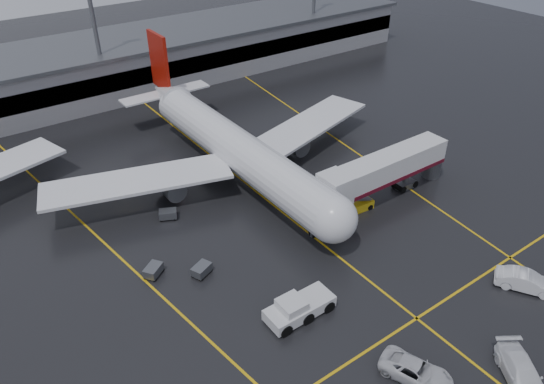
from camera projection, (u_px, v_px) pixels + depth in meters
ground at (276, 207)px, 61.92m from camera, size 220.00×220.00×0.00m
apron_line_centre at (276, 207)px, 61.92m from camera, size 0.25×90.00×0.02m
apron_line_stop at (417, 318)px, 46.95m from camera, size 60.00×0.25×0.02m
apron_line_left at (84, 224)px, 58.97m from camera, size 9.99×69.35×0.02m
apron_line_right at (333, 137)px, 77.50m from camera, size 7.57×69.64×0.02m
terminal at (120, 64)px, 92.17m from camera, size 122.00×19.00×8.60m
light_mast_mid at (93, 17)px, 80.14m from camera, size 3.00×1.20×25.45m
main_airliner at (232, 146)px, 66.22m from camera, size 48.80×45.60×14.10m
jet_bridge at (385, 170)px, 61.48m from camera, size 19.90×3.40×6.05m
pushback_tractor at (298, 308)px, 46.74m from camera, size 6.65×2.86×2.37m
belt_loader at (359, 206)px, 61.18m from camera, size 3.66×1.92×2.25m
service_van_a at (416, 371)px, 41.14m from camera, size 4.62×6.48×1.64m
service_van_b at (522, 374)px, 40.86m from camera, size 5.61×6.66×1.83m
service_van_c at (526, 281)px, 49.70m from camera, size 4.74×5.94×1.89m
baggage_cart_a at (202, 269)px, 51.61m from camera, size 2.35×1.98×1.12m
baggage_cart_b at (153, 270)px, 51.52m from camera, size 2.38×2.21×1.12m
baggage_cart_c at (168, 214)px, 59.64m from camera, size 2.37×2.05×1.12m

